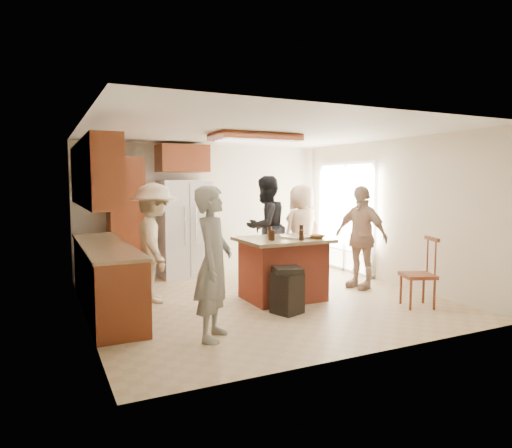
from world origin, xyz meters
name	(u,v)px	position (x,y,z in m)	size (l,w,h in m)	color
room_shell	(403,222)	(4.37, 1.64, 0.87)	(8.00, 5.20, 5.00)	tan
person_front_left	(213,263)	(-1.26, -1.36, 0.86)	(0.63, 0.46, 1.73)	gray
person_behind_left	(266,227)	(0.79, 1.40, 0.94)	(0.91, 0.56, 1.88)	black
person_behind_right	(302,231)	(1.43, 1.16, 0.86)	(0.84, 0.55, 1.73)	tan
person_side_right	(360,237)	(1.82, -0.06, 0.86)	(1.00, 0.51, 1.71)	tan
person_counter	(155,243)	(-1.48, 0.51, 0.88)	(1.13, 0.53, 1.76)	tan
left_cabinetry	(101,241)	(-2.24, 0.40, 0.96)	(0.64, 3.00, 2.30)	maroon
back_wall_units	(141,204)	(-1.33, 2.20, 1.38)	(1.80, 0.60, 2.45)	maroon
refrigerator	(184,229)	(-0.55, 2.12, 0.90)	(0.90, 0.76, 1.80)	white
kitchen_island	(283,268)	(0.29, -0.17, 0.47)	(1.28, 1.03, 0.93)	#AC402C
island_items	(298,235)	(0.49, -0.26, 0.97)	(0.91, 0.75, 0.15)	silver
trash_bin	(287,290)	(-0.02, -0.85, 0.32)	(0.43, 0.43, 0.63)	black
spindle_chair	(419,275)	(1.82, -1.38, 0.45)	(0.54, 0.54, 0.99)	maroon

